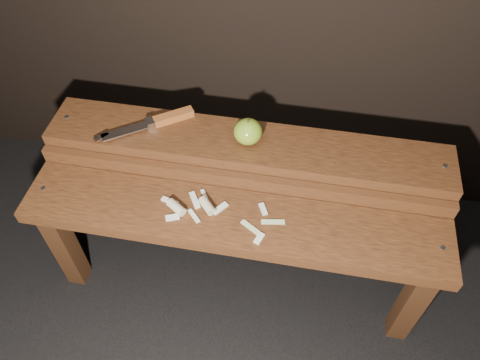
% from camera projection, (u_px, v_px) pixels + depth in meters
% --- Properties ---
extents(ground, '(60.00, 60.00, 0.00)m').
position_uv_depth(ground, '(237.00, 275.00, 1.64)').
color(ground, black).
extents(bench_front_tier, '(1.20, 0.20, 0.42)m').
position_uv_depth(bench_front_tier, '(232.00, 234.00, 1.33)').
color(bench_front_tier, '#371D0D').
rests_on(bench_front_tier, ground).
extents(bench_rear_tier, '(1.20, 0.21, 0.50)m').
position_uv_depth(bench_rear_tier, '(246.00, 162.00, 1.43)').
color(bench_rear_tier, '#371D0D').
rests_on(bench_rear_tier, ground).
extents(apple, '(0.08, 0.08, 0.09)m').
position_uv_depth(apple, '(248.00, 132.00, 1.34)').
color(apple, olive).
rests_on(apple, bench_rear_tier).
extents(knife, '(0.26, 0.19, 0.03)m').
position_uv_depth(knife, '(161.00, 120.00, 1.40)').
color(knife, brown).
rests_on(knife, bench_rear_tier).
extents(apple_scraps, '(0.36, 0.16, 0.03)m').
position_uv_depth(apple_scraps, '(201.00, 209.00, 1.30)').
color(apple_scraps, beige).
rests_on(apple_scraps, bench_front_tier).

